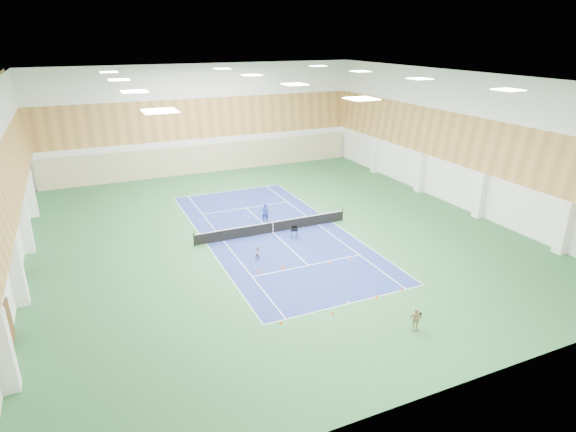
{
  "coord_description": "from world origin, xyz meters",
  "views": [
    {
      "loc": [
        -13.45,
        -33.02,
        15.0
      ],
      "look_at": [
        0.49,
        -1.85,
        2.0
      ],
      "focal_mm": 30.0,
      "sensor_mm": 36.0,
      "label": 1
    }
  ],
  "objects_px": {
    "tennis_net": "(273,226)",
    "coach": "(265,213)",
    "child_court": "(258,253)",
    "ball_cart": "(294,232)",
    "child_apron": "(416,319)"
  },
  "relations": [
    {
      "from": "ball_cart",
      "to": "coach",
      "type": "bearing_deg",
      "value": 118.92
    },
    {
      "from": "child_apron",
      "to": "ball_cart",
      "type": "relative_size",
      "value": 1.39
    },
    {
      "from": "tennis_net",
      "to": "ball_cart",
      "type": "xyz_separation_m",
      "value": [
        1.12,
        -1.62,
        -0.09
      ]
    },
    {
      "from": "tennis_net",
      "to": "coach",
      "type": "relative_size",
      "value": 7.88
    },
    {
      "from": "child_court",
      "to": "ball_cart",
      "type": "xyz_separation_m",
      "value": [
        3.94,
        2.52,
        -0.07
      ]
    },
    {
      "from": "tennis_net",
      "to": "child_court",
      "type": "height_order",
      "value": "tennis_net"
    },
    {
      "from": "coach",
      "to": "child_apron",
      "type": "xyz_separation_m",
      "value": [
        1.49,
        -18.18,
        -0.17
      ]
    },
    {
      "from": "coach",
      "to": "ball_cart",
      "type": "height_order",
      "value": "coach"
    },
    {
      "from": "tennis_net",
      "to": "coach",
      "type": "bearing_deg",
      "value": 82.57
    },
    {
      "from": "coach",
      "to": "child_court",
      "type": "distance_m",
      "value": 7.4
    },
    {
      "from": "child_court",
      "to": "child_apron",
      "type": "distance_m",
      "value": 12.4
    },
    {
      "from": "child_court",
      "to": "child_apron",
      "type": "relative_size",
      "value": 0.82
    },
    {
      "from": "coach",
      "to": "tennis_net",
      "type": "bearing_deg",
      "value": 92.5
    },
    {
      "from": "ball_cart",
      "to": "child_apron",
      "type": "bearing_deg",
      "value": -68.98
    },
    {
      "from": "child_court",
      "to": "coach",
      "type": "bearing_deg",
      "value": 52.48
    }
  ]
}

